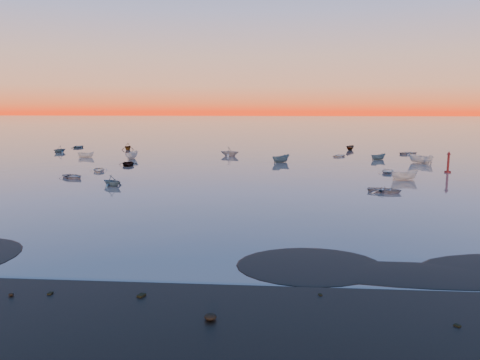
# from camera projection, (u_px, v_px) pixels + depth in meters

# --- Properties ---
(ground) EXTENTS (600.00, 600.00, 0.00)m
(ground) POSITION_uv_depth(u_px,v_px,m) (272.00, 142.00, 128.00)
(ground) COLOR #635853
(ground) RESTS_ON ground
(mud_lobes) EXTENTS (140.00, 6.00, 0.07)m
(mud_lobes) POSITION_uv_depth(u_px,v_px,m) (255.00, 274.00, 28.58)
(mud_lobes) COLOR black
(mud_lobes) RESTS_ON ground
(moored_fleet) EXTENTS (124.00, 58.00, 1.20)m
(moored_fleet) POSITION_uv_depth(u_px,v_px,m) (269.00, 164.00, 81.73)
(moored_fleet) COLOR beige
(moored_fleet) RESTS_ON ground
(boat_near_left) EXTENTS (3.55, 4.10, 0.97)m
(boat_near_left) POSITION_uv_depth(u_px,v_px,m) (73.00, 178.00, 65.66)
(boat_near_left) COLOR slate
(boat_near_left) RESTS_ON ground
(boat_near_center) EXTENTS (2.33, 4.08, 1.33)m
(boat_near_center) POSITION_uv_depth(u_px,v_px,m) (404.00, 180.00, 64.15)
(boat_near_center) COLOR beige
(boat_near_center) RESTS_ON ground
(channel_marker) EXTENTS (0.95, 0.95, 3.37)m
(channel_marker) POSITION_uv_depth(u_px,v_px,m) (448.00, 164.00, 71.06)
(channel_marker) COLOR #430E0F
(channel_marker) RESTS_ON ground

